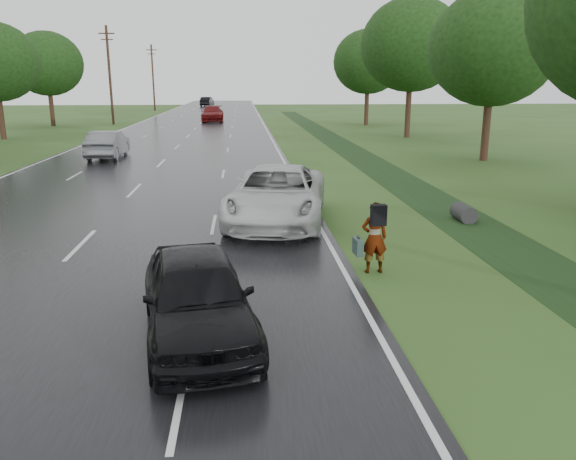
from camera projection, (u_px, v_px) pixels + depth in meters
The scene contains 17 objects.
road at pixel (193, 131), 50.91m from camera, with size 14.00×180.00×0.04m, color black.
edge_stripe_east at pixel (267, 131), 51.44m from camera, with size 0.12×180.00×0.01m, color silver.
edge_stripe_west at pixel (117, 132), 50.38m from camera, with size 0.12×180.00×0.01m, color silver.
center_line at pixel (193, 131), 50.91m from camera, with size 0.12×180.00×0.01m, color silver.
drainage_ditch at pixel (393, 176), 26.47m from camera, with size 2.20×120.00×0.56m.
utility_pole_far at pixel (110, 74), 58.51m from camera, with size 1.60×0.26×10.00m.
utility_pole_distant at pixel (153, 77), 87.43m from camera, with size 1.60×0.26×10.00m.
tree_east_c at pixel (493, 48), 30.55m from camera, with size 7.00×7.00×9.29m.
tree_east_d at pixel (412, 45), 43.75m from camera, with size 8.00×8.00×10.76m.
tree_east_f at pixel (368, 62), 57.42m from camera, with size 7.20×7.20×9.62m.
tree_west_f at pixel (47, 64), 55.90m from camera, with size 7.00×7.00×9.29m.
pedestrian at pixel (374, 237), 12.93m from camera, with size 0.78×0.66×1.68m.
white_pickup at pixel (277, 195), 17.60m from camera, with size 2.87×6.21×1.73m, color silver.
dark_sedan at pixel (197, 296), 9.56m from camera, with size 1.78×4.42×1.51m, color black.
silver_sedan at pixel (108, 144), 32.66m from camera, with size 1.67×4.78×1.58m, color gray.
far_car_red at pixel (213, 114), 63.64m from camera, with size 2.41×5.93×1.72m, color maroon.
far_car_dark at pixel (207, 102), 104.50m from camera, with size 1.80×5.16×1.70m, color black.
Camera 1 is at (4.43, -7.05, 4.31)m, focal length 35.00 mm.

